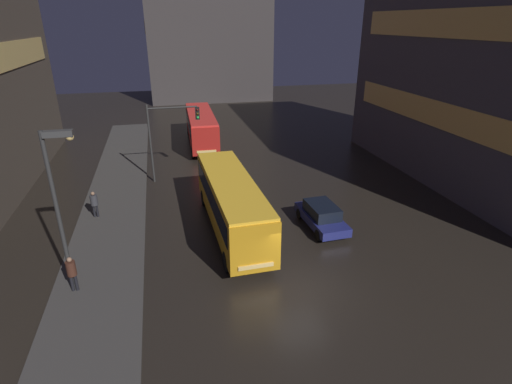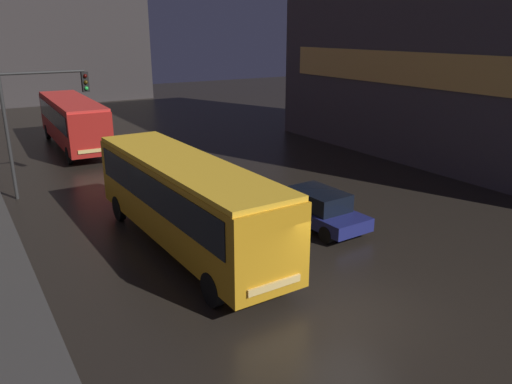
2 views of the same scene
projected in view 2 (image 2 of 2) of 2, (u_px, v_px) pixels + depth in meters
The scene contains 6 objects.
ground_plane at pixel (348, 310), 13.74m from camera, with size 120.00×120.00×0.00m, color black.
building_right_block at pixel (480, 9), 28.35m from camera, with size 10.07×23.89×16.98m.
bus_near at pixel (184, 195), 17.10m from camera, with size 2.68×10.82×3.19m.
bus_far at pixel (73, 118), 31.90m from camera, with size 2.80×10.95×3.17m.
car_taxi at pixel (318, 208), 19.38m from camera, with size 1.96×4.30×1.47m.
traffic_light_main at pixel (37, 108), 22.21m from camera, with size 3.78×0.35×5.87m.
Camera 2 is at (-8.50, -8.90, 7.37)m, focal length 35.00 mm.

